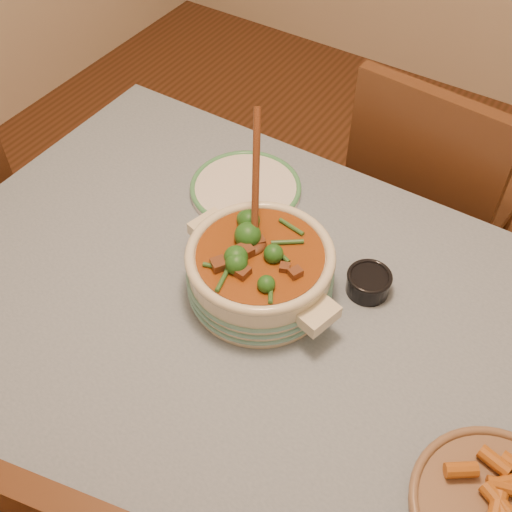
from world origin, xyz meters
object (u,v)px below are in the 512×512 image
Objects in this scene: dining_table at (276,348)px; chair_far at (429,193)px; condiment_bowl at (369,282)px; fried_plate at (498,509)px; stew_casserole at (260,267)px; white_plate at (246,188)px.

dining_table is 0.81m from chair_far.
condiment_bowl is 0.36× the size of fried_plate.
stew_casserole is at bearing 144.23° from dining_table.
white_plate is at bearing 163.05° from condiment_bowl.
stew_casserole reaches higher than chair_far.
stew_casserole reaches higher than fried_plate.
stew_casserole is (-0.08, 0.06, 0.17)m from dining_table.
fried_plate is (0.52, -0.14, 0.11)m from dining_table.
white_plate is 0.64m from chair_far.
chair_far is at bearing 79.42° from stew_casserole.
chair_far reaches higher than condiment_bowl.
condiment_bowl is at bearing 33.15° from stew_casserole.
fried_plate is 1.07m from chair_far.
white_plate is 0.31× the size of chair_far.
fried_plate is 0.34× the size of chair_far.
dining_table is 14.23× the size of condiment_bowl.
fried_plate is (0.60, -0.19, -0.06)m from stew_casserole.
stew_casserole is 0.33m from white_plate.
condiment_bowl is 0.66m from chair_far.
condiment_bowl is (0.41, -0.12, 0.02)m from white_plate.
chair_far is at bearing 95.69° from condiment_bowl.
condiment_bowl is (0.20, 0.13, -0.05)m from stew_casserole.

